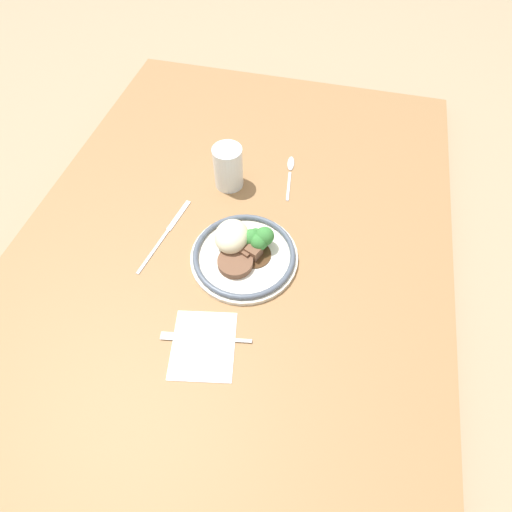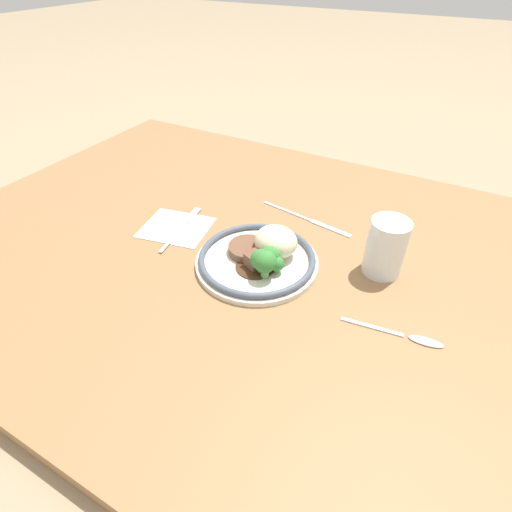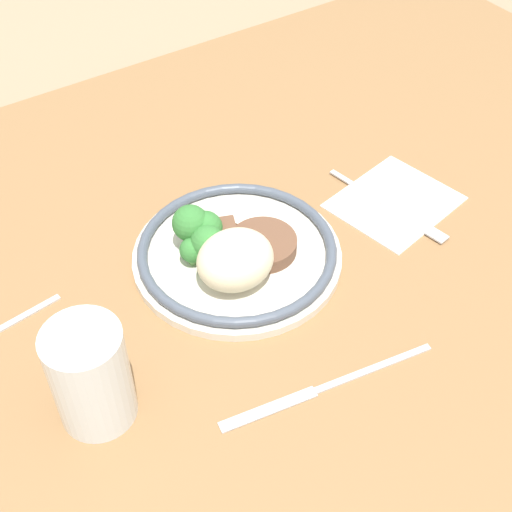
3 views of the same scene
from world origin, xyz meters
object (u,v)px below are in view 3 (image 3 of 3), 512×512
object	(u,v)px
plate	(232,252)
juice_glass	(92,380)
knife	(321,389)
fork	(397,211)

from	to	relation	value
plate	juice_glass	xyz separation A→B (m)	(0.21, 0.09, 0.03)
plate	juice_glass	size ratio (longest dim) A/B	2.14
plate	juice_glass	world-z (taller)	juice_glass
plate	knife	xyz separation A→B (m)	(0.02, 0.19, -0.02)
fork	knife	distance (m)	0.28
juice_glass	fork	bearing A→B (deg)	-172.50
plate	fork	size ratio (longest dim) A/B	1.33
fork	knife	xyz separation A→B (m)	(0.23, 0.15, -0.00)
plate	fork	distance (m)	0.22
plate	knife	size ratio (longest dim) A/B	1.04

